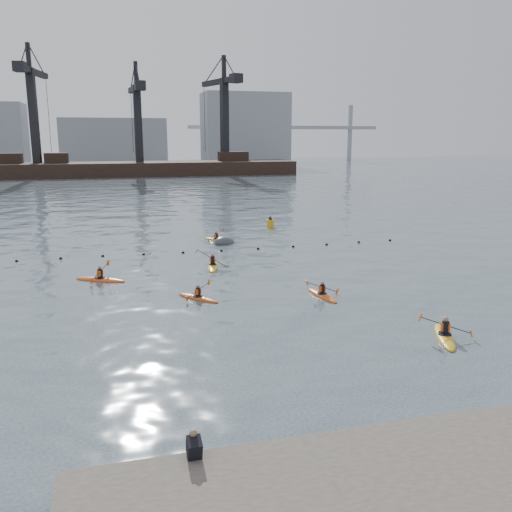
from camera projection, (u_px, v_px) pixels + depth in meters
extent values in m
plane|color=#324148|center=(310.00, 366.00, 21.35)|extent=(400.00, 400.00, 0.00)
cube|color=black|center=(194.00, 448.00, 14.30)|extent=(0.38, 0.60, 0.67)
cube|color=black|center=(193.00, 449.00, 14.55)|extent=(0.34, 0.40, 0.24)
sphere|color=#8C6651|center=(193.00, 433.00, 14.32)|extent=(0.21, 0.21, 0.21)
sphere|color=black|center=(17.00, 261.00, 39.10)|extent=(0.24, 0.24, 0.24)
sphere|color=black|center=(61.00, 258.00, 39.95)|extent=(0.24, 0.24, 0.24)
sphere|color=black|center=(103.00, 256.00, 40.69)|extent=(0.24, 0.24, 0.24)
sphere|color=black|center=(144.00, 254.00, 41.34)|extent=(0.24, 0.24, 0.24)
sphere|color=black|center=(183.00, 253.00, 41.94)|extent=(0.24, 0.24, 0.24)
sphere|color=black|center=(221.00, 251.00, 42.59)|extent=(0.24, 0.24, 0.24)
sphere|color=black|center=(258.00, 249.00, 43.33)|extent=(0.24, 0.24, 0.24)
sphere|color=black|center=(293.00, 247.00, 44.19)|extent=(0.24, 0.24, 0.24)
sphere|color=black|center=(327.00, 245.00, 45.11)|extent=(0.24, 0.24, 0.24)
sphere|color=black|center=(359.00, 242.00, 46.03)|extent=(0.24, 0.24, 0.24)
sphere|color=black|center=(390.00, 240.00, 46.87)|extent=(0.24, 0.24, 0.24)
cube|color=black|center=(140.00, 172.00, 124.80)|extent=(72.00, 12.00, 4.50)
cube|color=black|center=(8.00, 158.00, 116.90)|extent=(6.00, 3.00, 2.20)
cube|color=black|center=(57.00, 158.00, 119.47)|extent=(5.00, 3.00, 2.20)
cube|color=black|center=(233.00, 156.00, 129.72)|extent=(7.00, 3.00, 2.20)
cube|color=black|center=(34.00, 116.00, 116.52)|extent=(1.85, 1.85, 20.00)
cube|color=black|center=(34.00, 72.00, 117.12)|extent=(4.31, 17.93, 1.20)
cube|color=black|center=(20.00, 67.00, 108.36)|extent=(2.62, 2.94, 2.00)
cube|color=black|center=(28.00, 55.00, 113.82)|extent=(0.93, 0.93, 5.00)
cube|color=black|center=(138.00, 124.00, 122.48)|extent=(1.73, 1.73, 17.00)
cube|color=black|center=(135.00, 88.00, 122.84)|extent=(2.50, 15.05, 1.20)
cube|color=black|center=(140.00, 86.00, 115.97)|extent=(2.42, 2.78, 2.00)
cube|color=black|center=(136.00, 73.00, 120.11)|extent=(0.87, 0.87, 5.00)
cube|color=black|center=(225.00, 120.00, 127.39)|extent=(1.96, 1.96, 19.00)
cube|color=black|center=(219.00, 82.00, 127.62)|extent=(5.56, 16.73, 1.20)
cube|color=black|center=(236.00, 78.00, 120.45)|extent=(2.80, 3.08, 2.00)
cube|color=black|center=(224.00, 67.00, 124.80)|extent=(0.98, 0.98, 5.00)
cube|color=gray|center=(114.00, 143.00, 159.88)|extent=(30.00, 14.00, 14.00)
cube|color=gray|center=(245.00, 129.00, 169.27)|extent=(26.00, 14.00, 22.00)
cube|color=gray|center=(286.00, 127.00, 193.02)|extent=(70.00, 2.00, 1.20)
cylinder|color=gray|center=(217.00, 133.00, 187.05)|extent=(1.60, 1.60, 20.00)
cylinder|color=gray|center=(350.00, 133.00, 199.86)|extent=(1.60, 1.60, 20.00)
ellipsoid|color=#C94D12|center=(198.00, 298.00, 30.11)|extent=(2.27, 2.63, 0.29)
cylinder|color=black|center=(198.00, 296.00, 30.09)|extent=(0.77, 0.77, 0.05)
cylinder|color=black|center=(198.00, 292.00, 30.03)|extent=(0.27, 0.27, 0.47)
cube|color=#DD490C|center=(198.00, 291.00, 30.03)|extent=(0.38, 0.36, 0.31)
sphere|color=#8C6651|center=(198.00, 286.00, 29.96)|extent=(0.19, 0.19, 0.19)
cylinder|color=black|center=(198.00, 290.00, 30.01)|extent=(1.53, 1.24, 0.57)
cube|color=#D85914|center=(187.00, 298.00, 29.34)|extent=(0.18, 0.18, 0.31)
cube|color=#D85914|center=(209.00, 282.00, 30.69)|extent=(0.18, 0.18, 0.31)
ellipsoid|color=gold|center=(445.00, 337.00, 24.27)|extent=(2.07, 3.47, 0.35)
cylinder|color=black|center=(445.00, 334.00, 24.24)|extent=(0.87, 0.87, 0.07)
cylinder|color=black|center=(445.00, 327.00, 24.18)|extent=(0.33, 0.33, 0.57)
cube|color=#DD490C|center=(445.00, 327.00, 24.17)|extent=(0.46, 0.38, 0.37)
sphere|color=#8C6651|center=(446.00, 319.00, 24.10)|extent=(0.23, 0.23, 0.23)
cylinder|color=black|center=(445.00, 325.00, 24.15)|extent=(2.13, 0.99, 0.71)
cube|color=#D85914|center=(420.00, 317.00, 24.26)|extent=(0.21, 0.20, 0.37)
cube|color=#D85914|center=(471.00, 333.00, 24.05)|extent=(0.21, 0.20, 0.37)
ellipsoid|color=#F15016|center=(100.00, 280.00, 33.92)|extent=(3.28, 2.22, 0.34)
cylinder|color=black|center=(100.00, 278.00, 33.89)|extent=(0.86, 0.86, 0.06)
cylinder|color=black|center=(100.00, 273.00, 33.83)|extent=(0.32, 0.32, 0.55)
cube|color=#DD490C|center=(100.00, 273.00, 33.82)|extent=(0.39, 0.44, 0.36)
sphere|color=#8C6651|center=(100.00, 268.00, 33.75)|extent=(0.22, 0.22, 0.22)
cylinder|color=black|center=(100.00, 272.00, 33.80)|extent=(1.11, 1.97, 0.71)
cube|color=#D85914|center=(91.00, 281.00, 32.85)|extent=(0.20, 0.21, 0.36)
cube|color=#D85914|center=(108.00, 263.00, 34.76)|extent=(0.20, 0.21, 0.36)
ellipsoid|color=yellow|center=(213.00, 266.00, 37.44)|extent=(1.41, 3.48, 0.34)
cylinder|color=black|center=(213.00, 265.00, 37.41)|extent=(0.76, 0.76, 0.06)
cylinder|color=black|center=(213.00, 260.00, 37.34)|extent=(0.32, 0.32, 0.55)
cube|color=#DD490C|center=(213.00, 260.00, 37.34)|extent=(0.43, 0.31, 0.36)
sphere|color=#8C6651|center=(213.00, 255.00, 37.26)|extent=(0.22, 0.22, 0.22)
cylinder|color=black|center=(213.00, 259.00, 37.32)|extent=(1.98, 0.48, 1.25)
cube|color=#D85914|center=(197.00, 251.00, 37.15)|extent=(0.26, 0.20, 0.34)
cube|color=#D85914|center=(228.00, 267.00, 37.49)|extent=(0.26, 0.20, 0.34)
ellipsoid|color=#DB5414|center=(322.00, 296.00, 30.61)|extent=(1.03, 3.14, 0.31)
cylinder|color=black|center=(322.00, 293.00, 30.58)|extent=(0.65, 0.65, 0.06)
cylinder|color=black|center=(322.00, 289.00, 30.52)|extent=(0.29, 0.29, 0.50)
cube|color=#DD490C|center=(322.00, 288.00, 30.52)|extent=(0.37, 0.26, 0.33)
sphere|color=#8C6651|center=(322.00, 283.00, 30.45)|extent=(0.20, 0.20, 0.20)
cylinder|color=black|center=(322.00, 287.00, 30.50)|extent=(1.98, 0.31, 0.80)
cube|color=#D85914|center=(337.00, 291.00, 30.95)|extent=(0.18, 0.16, 0.32)
cube|color=#D85914|center=(307.00, 283.00, 30.05)|extent=(0.18, 0.16, 0.32)
ellipsoid|color=gold|center=(216.00, 240.00, 47.01)|extent=(2.01, 2.77, 0.29)
cylinder|color=black|center=(216.00, 239.00, 46.99)|extent=(0.75, 0.75, 0.05)
cylinder|color=black|center=(216.00, 236.00, 46.93)|extent=(0.27, 0.27, 0.47)
cube|color=#DD490C|center=(216.00, 236.00, 46.93)|extent=(0.38, 0.34, 0.31)
sphere|color=#8C6651|center=(216.00, 232.00, 46.86)|extent=(0.19, 0.19, 0.19)
cylinder|color=black|center=(216.00, 235.00, 46.91)|extent=(1.58, 0.99, 0.82)
cube|color=#D85914|center=(208.00, 240.00, 46.33)|extent=(0.21, 0.19, 0.30)
cube|color=#D85914|center=(224.00, 229.00, 47.49)|extent=(0.21, 0.19, 0.30)
ellipsoid|color=#373A3C|center=(225.00, 243.00, 45.85)|extent=(2.78, 2.64, 1.60)
cylinder|color=#C69613|center=(270.00, 224.00, 53.83)|extent=(0.73, 0.73, 0.94)
cone|color=black|center=(270.00, 217.00, 53.68)|extent=(0.46, 0.46, 0.37)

